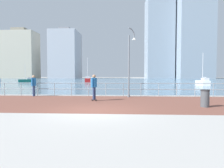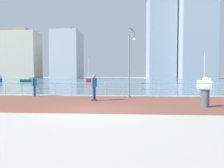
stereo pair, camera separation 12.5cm
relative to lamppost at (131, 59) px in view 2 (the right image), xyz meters
name	(u,v)px [view 2 (the right image)]	position (x,y,z in m)	size (l,w,h in m)	color
ground	(119,82)	(-1.94, 33.76, -2.94)	(220.00, 220.00, 0.00)	#ADAAA5
brick_paving	(100,102)	(-1.94, -3.21, -2.93)	(28.00, 7.41, 0.01)	brown
harbor_water	(120,81)	(-1.94, 45.49, -2.93)	(180.00, 88.00, 0.00)	slate
waterfront_railing	(106,87)	(-1.94, 0.49, -2.20)	(25.25, 0.06, 1.07)	#8C99A3
lamppost	(131,59)	(0.00, 0.00, 0.00)	(0.69, 0.63, 5.31)	slate
skateboarder	(94,85)	(-2.45, -2.48, -1.90)	(0.41, 0.55, 1.73)	black
bystander	(34,84)	(-7.70, 0.14, -1.94)	(0.25, 0.55, 1.69)	#384C7A
trash_bin	(205,98)	(3.80, -4.67, -2.47)	(0.46, 0.46, 0.93)	#474C51
sailboat_navy	(204,82)	(12.25, 17.70, -2.43)	(1.31, 3.80, 5.27)	white
sailboat_teal	(89,80)	(-9.23, 32.81, -2.37)	(2.00, 4.38, 5.93)	#B21E1E
sailboat_blue	(28,80)	(-23.90, 31.36, -2.52)	(3.19, 2.40, 4.39)	#197266
tower_brick	(68,55)	(-31.20, 90.43, 9.42)	(13.72, 17.40, 26.38)	#A3A8B2
tower_glass	(195,38)	(32.75, 84.69, 16.72)	(15.54, 16.85, 40.99)	#8493A3
tower_beige	(22,55)	(-54.66, 87.05, 9.24)	(17.60, 10.89, 26.01)	#B2AD99
tower_steel	(160,38)	(17.81, 92.49, 18.30)	(13.11, 17.24, 44.15)	#8493A3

